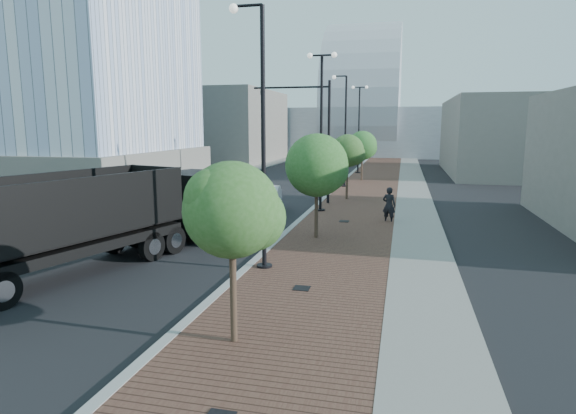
% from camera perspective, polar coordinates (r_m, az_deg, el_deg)
% --- Properties ---
extents(sidewalk, '(7.00, 140.00, 0.12)m').
position_cam_1_polar(sidewalk, '(46.49, 11.13, 3.14)').
color(sidewalk, '#4C2D23').
rests_on(sidewalk, ground).
extents(concrete_strip, '(2.40, 140.00, 0.13)m').
position_cam_1_polar(concrete_strip, '(46.46, 14.46, 3.02)').
color(concrete_strip, slate).
rests_on(concrete_strip, ground).
extents(curb, '(0.30, 140.00, 0.14)m').
position_cam_1_polar(curb, '(46.76, 6.83, 3.31)').
color(curb, gray).
rests_on(curb, ground).
extents(west_sidewalk, '(4.00, 140.00, 0.12)m').
position_cam_1_polar(west_sidewalk, '(49.95, -8.18, 3.67)').
color(west_sidewalk, slate).
rests_on(west_sidewalk, ground).
extents(dump_truck, '(6.21, 13.64, 3.53)m').
position_cam_1_polar(dump_truck, '(20.27, -17.11, -1.27)').
color(dump_truck, black).
rests_on(dump_truck, ground).
extents(white_sedan, '(2.46, 5.07, 1.60)m').
position_cam_1_polar(white_sedan, '(28.55, -2.83, 0.82)').
color(white_sedan, white).
rests_on(white_sedan, ground).
extents(dark_car_mid, '(2.83, 4.63, 1.20)m').
position_cam_1_polar(dark_car_mid, '(38.02, -5.44, 2.69)').
color(dark_car_mid, black).
rests_on(dark_car_mid, ground).
extents(dark_car_far, '(3.05, 4.50, 1.21)m').
position_cam_1_polar(dark_car_far, '(56.84, 4.49, 5.00)').
color(dark_car_far, black).
rests_on(dark_car_far, ground).
extents(pedestrian, '(0.82, 0.65, 1.95)m').
position_cam_1_polar(pedestrian, '(26.17, 11.86, 0.20)').
color(pedestrian, black).
rests_on(pedestrian, ground).
extents(streetlight_1, '(1.44, 0.56, 9.21)m').
position_cam_1_polar(streetlight_1, '(16.91, -3.29, 6.80)').
color(streetlight_1, black).
rests_on(streetlight_1, ground).
extents(streetlight_2, '(1.72, 0.56, 9.28)m').
position_cam_1_polar(streetlight_2, '(28.57, 3.94, 8.91)').
color(streetlight_2, black).
rests_on(streetlight_2, ground).
extents(streetlight_3, '(1.44, 0.56, 9.21)m').
position_cam_1_polar(streetlight_3, '(40.47, 6.64, 8.40)').
color(streetlight_3, black).
rests_on(streetlight_3, ground).
extents(streetlight_4, '(1.72, 0.56, 9.28)m').
position_cam_1_polar(streetlight_4, '(52.39, 8.38, 9.15)').
color(streetlight_4, black).
rests_on(streetlight_4, ground).
extents(traffic_mast, '(5.09, 0.20, 8.00)m').
position_cam_1_polar(traffic_mast, '(31.68, 3.24, 9.28)').
color(traffic_mast, black).
rests_on(traffic_mast, ground).
extents(tree_0, '(2.30, 2.23, 4.40)m').
position_cam_1_polar(tree_0, '(11.01, -6.41, -0.39)').
color(tree_0, '#382619').
rests_on(tree_0, ground).
extents(tree_1, '(2.83, 2.83, 4.83)m').
position_cam_1_polar(tree_1, '(21.59, 3.55, 4.92)').
color(tree_1, '#382619').
rests_on(tree_1, ground).
extents(tree_2, '(2.32, 2.26, 4.58)m').
position_cam_1_polar(tree_2, '(33.45, 7.14, 6.60)').
color(tree_2, '#382619').
rests_on(tree_2, ground).
extents(tree_3, '(2.69, 2.69, 4.68)m').
position_cam_1_polar(tree_3, '(45.38, 8.85, 7.19)').
color(tree_3, '#382619').
rests_on(tree_3, ground).
extents(tower_podium, '(19.00, 19.00, 3.00)m').
position_cam_1_polar(tower_podium, '(48.29, -24.09, 4.44)').
color(tower_podium, slate).
rests_on(tower_podium, ground).
extents(convention_center, '(50.00, 30.00, 50.00)m').
position_cam_1_polar(convention_center, '(91.47, 9.00, 10.04)').
color(convention_center, '#A1A4AB').
rests_on(convention_center, ground).
extents(commercial_block_nw, '(14.00, 20.00, 10.00)m').
position_cam_1_polar(commercial_block_nw, '(70.86, -7.59, 9.42)').
color(commercial_block_nw, slate).
rests_on(commercial_block_nw, ground).
extents(commercial_block_ne, '(12.00, 22.00, 8.00)m').
position_cam_1_polar(commercial_block_ne, '(57.18, 24.43, 7.61)').
color(commercial_block_ne, slate).
rests_on(commercial_block_ne, ground).
extents(utility_cover_1, '(0.50, 0.50, 0.02)m').
position_cam_1_polar(utility_cover_1, '(15.33, 1.63, -9.57)').
color(utility_cover_1, black).
rests_on(utility_cover_1, sidewalk).
extents(utility_cover_2, '(0.50, 0.50, 0.02)m').
position_cam_1_polar(utility_cover_2, '(25.84, 6.65, -1.68)').
color(utility_cover_2, black).
rests_on(utility_cover_2, sidewalk).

